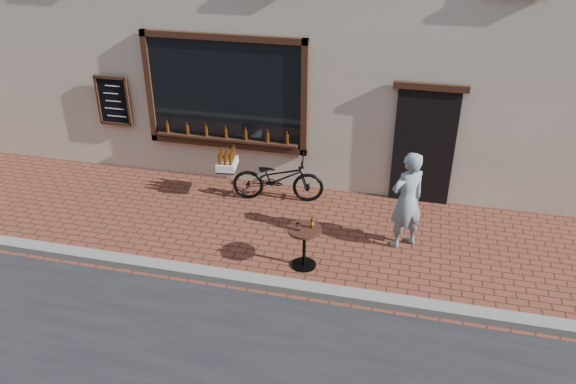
# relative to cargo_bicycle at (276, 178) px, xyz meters

# --- Properties ---
(ground) EXTENTS (90.00, 90.00, 0.00)m
(ground) POSITION_rel_cargo_bicycle_xyz_m (0.74, -2.85, -0.47)
(ground) COLOR brown
(ground) RESTS_ON ground
(kerb) EXTENTS (90.00, 0.25, 0.12)m
(kerb) POSITION_rel_cargo_bicycle_xyz_m (0.74, -2.65, -0.41)
(kerb) COLOR slate
(kerb) RESTS_ON ground
(cargo_bicycle) EXTENTS (2.06, 0.85, 0.98)m
(cargo_bicycle) POSITION_rel_cargo_bicycle_xyz_m (0.00, 0.00, 0.00)
(cargo_bicycle) COLOR black
(cargo_bicycle) RESTS_ON ground
(bistro_table) EXTENTS (0.54, 0.54, 0.92)m
(bistro_table) POSITION_rel_cargo_bicycle_xyz_m (0.98, -2.00, 0.03)
(bistro_table) COLOR black
(bistro_table) RESTS_ON ground
(pedestrian) EXTENTS (0.73, 0.70, 1.69)m
(pedestrian) POSITION_rel_cargo_bicycle_xyz_m (2.46, -1.02, 0.38)
(pedestrian) COLOR gray
(pedestrian) RESTS_ON ground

